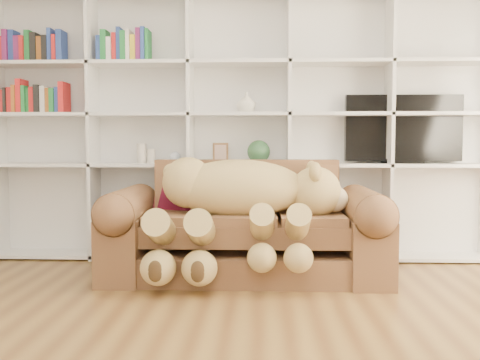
{
  "coord_description": "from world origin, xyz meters",
  "views": [
    {
      "loc": [
        0.19,
        -2.48,
        1.05
      ],
      "look_at": [
        0.03,
        1.63,
        0.76
      ],
      "focal_mm": 40.0,
      "sensor_mm": 36.0,
      "label": 1
    }
  ],
  "objects": [
    {
      "name": "wall_back",
      "position": [
        0.0,
        2.5,
        1.35
      ],
      "size": [
        5.0,
        0.02,
        2.7
      ],
      "primitive_type": "cube",
      "color": "silver",
      "rests_on": "floor"
    },
    {
      "name": "bookshelf",
      "position": [
        -0.24,
        2.36,
        1.31
      ],
      "size": [
        4.43,
        0.35,
        2.4
      ],
      "color": "white",
      "rests_on": "floor"
    },
    {
      "name": "sofa",
      "position": [
        0.07,
        1.69,
        0.34
      ],
      "size": [
        2.15,
        0.93,
        0.91
      ],
      "color": "brown",
      "rests_on": "floor"
    },
    {
      "name": "teddy_bear",
      "position": [
        0.03,
        1.5,
        0.62
      ],
      "size": [
        1.5,
        0.85,
        0.87
      ],
      "rotation": [
        0.0,
        0.0,
        0.14
      ],
      "color": "tan",
      "rests_on": "sofa"
    },
    {
      "name": "throw_pillow",
      "position": [
        -0.47,
        1.84,
        0.66
      ],
      "size": [
        0.45,
        0.35,
        0.41
      ],
      "primitive_type": "cube",
      "rotation": [
        -0.24,
        0.0,
        -0.38
      ],
      "color": "#510D1E",
      "rests_on": "sofa"
    },
    {
      "name": "tv",
      "position": [
        1.46,
        2.35,
        1.16
      ],
      "size": [
        1.03,
        0.18,
        0.61
      ],
      "color": "black",
      "rests_on": "bookshelf"
    },
    {
      "name": "picture_frame",
      "position": [
        -0.17,
        2.3,
        0.96
      ],
      "size": [
        0.14,
        0.05,
        0.17
      ],
      "primitive_type": "cube",
      "rotation": [
        0.0,
        0.0,
        0.2
      ],
      "color": "#56381D",
      "rests_on": "bookshelf"
    },
    {
      "name": "green_vase",
      "position": [
        0.17,
        2.3,
        0.97
      ],
      "size": [
        0.21,
        0.21,
        0.21
      ],
      "primitive_type": "sphere",
      "color": "#2C5632",
      "rests_on": "bookshelf"
    },
    {
      "name": "figurine_tall",
      "position": [
        -0.88,
        2.3,
        0.95
      ],
      "size": [
        0.09,
        0.09,
        0.18
      ],
      "primitive_type": "cylinder",
      "rotation": [
        0.0,
        0.0,
        -0.07
      ],
      "color": "beige",
      "rests_on": "bookshelf"
    },
    {
      "name": "figurine_short",
      "position": [
        -0.8,
        2.3,
        0.93
      ],
      "size": [
        0.1,
        0.1,
        0.13
      ],
      "primitive_type": "cylinder",
      "rotation": [
        0.0,
        0.0,
        0.35
      ],
      "color": "beige",
      "rests_on": "bookshelf"
    },
    {
      "name": "snow_globe",
      "position": [
        -0.58,
        2.3,
        0.92
      ],
      "size": [
        0.1,
        0.1,
        0.1
      ],
      "primitive_type": "sphere",
      "color": "silver",
      "rests_on": "bookshelf"
    },
    {
      "name": "shelf_vase",
      "position": [
        0.06,
        2.3,
        1.4
      ],
      "size": [
        0.19,
        0.19,
        0.18
      ],
      "primitive_type": "imported",
      "rotation": [
        0.0,
        0.0,
        -0.09
      ],
      "color": "silver",
      "rests_on": "bookshelf"
    }
  ]
}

